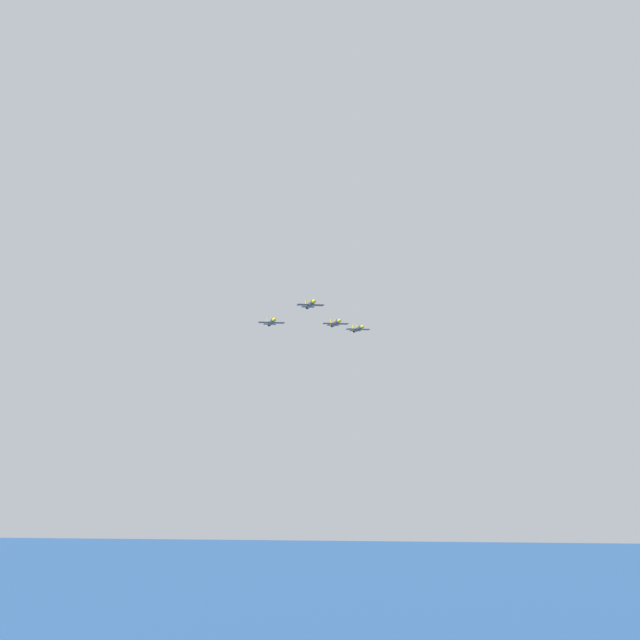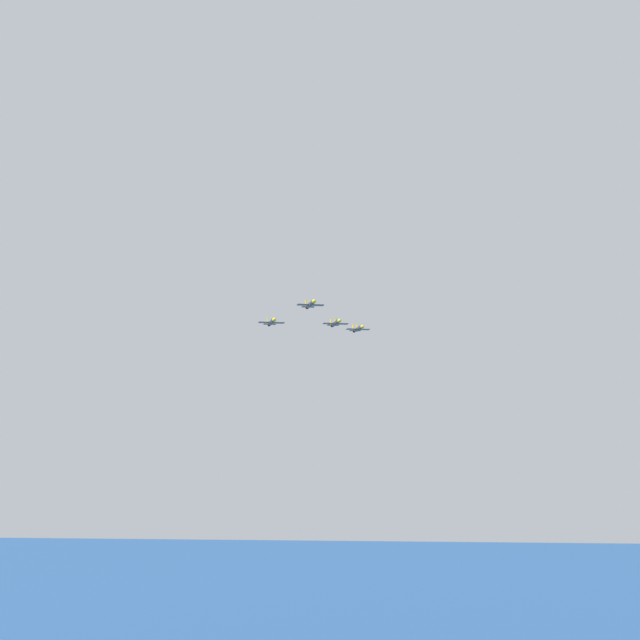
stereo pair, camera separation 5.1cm
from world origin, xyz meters
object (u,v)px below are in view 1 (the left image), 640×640
object	(u,v)px
jet_lead	(311,304)
jet_left_outer	(358,329)
jet_left_wingman	(336,323)
jet_right_wingman	(272,322)

from	to	relation	value
jet_lead	jet_left_outer	bearing A→B (deg)	139.49
jet_left_wingman	jet_left_outer	bearing A→B (deg)	140.22
jet_lead	jet_left_outer	world-z (taller)	jet_lead
jet_right_wingman	jet_left_outer	xyz separation A→B (m)	(-29.11, -20.79, 0.23)
jet_lead	jet_left_wingman	distance (m)	17.62
jet_left_wingman	jet_right_wingman	world-z (taller)	jet_left_wingman
jet_lead	jet_left_wingman	bearing A→B (deg)	139.49
jet_lead	jet_left_outer	xyz separation A→B (m)	(-15.16, -30.75, -4.06)
jet_left_wingman	jet_left_outer	xyz separation A→B (m)	(-7.58, -15.37, 0.01)
jet_right_wingman	jet_left_outer	bearing A→B (deg)	110.65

